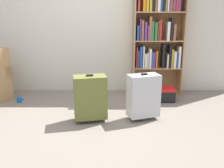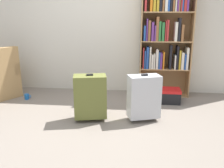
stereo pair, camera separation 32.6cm
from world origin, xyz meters
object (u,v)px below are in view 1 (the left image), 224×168
mug (18,100)px  suitcase_olive (89,97)px  suitcase_silver (143,96)px  bookshelf (157,35)px  storage_box (160,93)px

mug → suitcase_olive: bearing=-30.3°
suitcase_silver → bookshelf: bearing=72.8°
storage_box → suitcase_silver: (-0.41, -0.76, 0.22)m
bookshelf → suitcase_olive: (-1.10, -1.25, -0.74)m
mug → suitcase_olive: 1.50m
bookshelf → storage_box: 1.05m
suitcase_silver → storage_box: bearing=62.0°
bookshelf → suitcase_olive: 1.83m
storage_box → suitcase_silver: size_ratio=0.66×
storage_box → suitcase_olive: size_ratio=0.66×
mug → suitcase_olive: size_ratio=0.18×
mug → suitcase_silver: 2.14m
bookshelf → suitcase_silver: (-0.37, -1.19, -0.74)m
mug → storage_box: size_ratio=0.27×
storage_box → suitcase_olive: (-1.14, -0.83, 0.22)m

